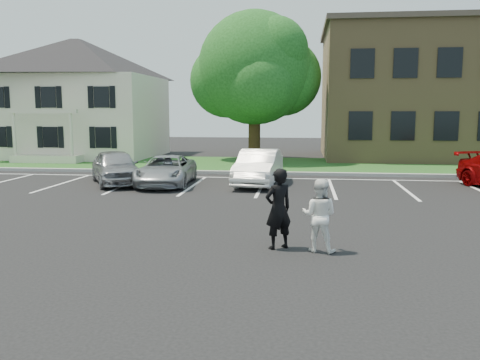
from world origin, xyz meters
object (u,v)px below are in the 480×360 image
object	(u,v)px
car_white_sedan	(259,167)
man_white_shirt	(319,215)
tree	(256,71)
car_silver_west	(116,167)
man_black_suit	(278,209)
car_silver_minivan	(166,170)
house	(78,98)

from	to	relation	value
car_white_sedan	man_white_shirt	bearing A→B (deg)	-73.40
car_white_sedan	tree	bearing A→B (deg)	100.03
man_white_shirt	car_silver_west	bearing A→B (deg)	-34.70
man_white_shirt	car_white_sedan	bearing A→B (deg)	-63.24
man_black_suit	man_white_shirt	distance (m)	0.91
car_silver_minivan	car_silver_west	bearing A→B (deg)	173.43
tree	man_white_shirt	distance (m)	20.09
tree	car_white_sedan	distance (m)	10.61
house	tree	world-z (taller)	tree
house	car_white_sedan	size ratio (longest dim) A/B	2.34
car_silver_minivan	man_black_suit	bearing A→B (deg)	-64.58
man_black_suit	car_white_sedan	size ratio (longest dim) A/B	0.41
tree	man_black_suit	distance (m)	19.84
man_white_shirt	house	bearing A→B (deg)	-40.34
man_white_shirt	car_silver_minivan	world-z (taller)	man_white_shirt
tree	car_white_sedan	size ratio (longest dim) A/B	2.00
man_black_suit	car_white_sedan	world-z (taller)	man_black_suit
tree	man_black_suit	world-z (taller)	tree
house	man_black_suit	world-z (taller)	house
house	car_white_sedan	world-z (taller)	house
house	car_silver_minivan	bearing A→B (deg)	-52.66
car_silver_west	house	bearing A→B (deg)	91.33
man_white_shirt	car_silver_minivan	distance (m)	10.97
tree	car_white_sedan	xyz separation A→B (m)	(0.98, -9.50, -4.62)
house	car_silver_minivan	size ratio (longest dim) A/B	2.36
car_silver_minivan	car_white_sedan	xyz separation A→B (m)	(3.76, 0.59, 0.12)
house	tree	size ratio (longest dim) A/B	1.17
house	car_silver_west	size ratio (longest dim) A/B	2.45
car_silver_minivan	man_white_shirt	bearing A→B (deg)	-60.79
man_white_shirt	car_white_sedan	distance (m)	10.05
tree	man_white_shirt	size ratio (longest dim) A/B	5.49
man_white_shirt	tree	bearing A→B (deg)	-66.44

